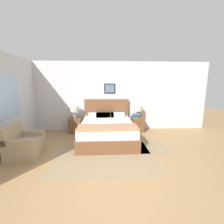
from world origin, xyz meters
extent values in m
plane|color=#99754C|center=(0.00, 0.00, 0.00)|extent=(16.00, 16.00, 0.00)
cube|color=silver|center=(0.00, 3.19, 1.30)|extent=(7.80, 0.06, 2.60)
cube|color=black|center=(0.10, 3.15, 1.60)|extent=(0.42, 0.02, 0.37)
cube|color=slate|center=(0.10, 3.13, 1.60)|extent=(0.34, 0.00, 0.29)
cube|color=silver|center=(-2.73, 1.58, 1.30)|extent=(0.06, 5.56, 2.60)
cube|color=#897556|center=(-0.12, 0.85, 0.00)|extent=(2.39, 1.78, 0.01)
cube|color=#897556|center=(1.21, 1.51, 0.00)|extent=(0.86, 1.16, 0.01)
cube|color=brown|center=(-0.03, 2.01, 0.14)|extent=(1.67, 2.18, 0.28)
cube|color=brown|center=(-0.03, 0.95, 0.32)|extent=(1.67, 0.06, 0.08)
cube|color=silver|center=(-0.03, 2.01, 0.43)|extent=(1.60, 2.09, 0.29)
cube|color=brown|center=(-0.03, 3.07, 0.89)|extent=(1.67, 0.06, 0.62)
cube|color=#9E7051|center=(-0.03, 1.32, 0.60)|extent=(1.64, 0.61, 0.06)
cube|color=silver|center=(-0.43, 2.84, 0.64)|extent=(0.52, 0.32, 0.14)
cube|color=silver|center=(0.38, 2.84, 0.64)|extent=(0.52, 0.32, 0.14)
cube|color=tan|center=(-0.03, 2.84, 0.64)|extent=(0.52, 0.32, 0.14)
cube|color=tan|center=(-0.15, 2.84, 0.64)|extent=(0.52, 0.32, 0.14)
cube|color=#998466|center=(-2.04, 0.96, 0.21)|extent=(0.71, 0.82, 0.41)
cube|color=#998466|center=(-2.32, 0.95, 0.61)|extent=(0.15, 0.79, 0.39)
cube|color=#998466|center=(-2.06, 1.31, 0.48)|extent=(0.68, 0.13, 0.14)
cube|color=#998466|center=(-2.03, 0.62, 0.48)|extent=(0.68, 0.13, 0.14)
cube|color=brown|center=(-1.19, 2.87, 0.27)|extent=(0.44, 0.48, 0.53)
sphere|color=#332D28|center=(-1.19, 2.62, 0.41)|extent=(0.02, 0.02, 0.02)
cube|color=brown|center=(1.14, 2.87, 0.27)|extent=(0.44, 0.48, 0.53)
sphere|color=#332D28|center=(1.14, 2.62, 0.41)|extent=(0.02, 0.02, 0.02)
cylinder|color=slate|center=(-1.19, 2.86, 0.63)|extent=(0.15, 0.15, 0.19)
cylinder|color=slate|center=(-1.19, 2.86, 0.75)|extent=(0.02, 0.02, 0.06)
cylinder|color=beige|center=(-1.19, 2.86, 0.88)|extent=(0.30, 0.30, 0.20)
cylinder|color=slate|center=(1.15, 2.86, 0.63)|extent=(0.15, 0.15, 0.19)
cylinder|color=slate|center=(1.15, 2.86, 0.75)|extent=(0.02, 0.02, 0.06)
cylinder|color=beige|center=(1.15, 2.86, 0.88)|extent=(0.30, 0.30, 0.20)
cube|color=#4C7551|center=(1.04, 2.82, 0.55)|extent=(0.22, 0.28, 0.04)
cube|color=#232328|center=(1.04, 2.82, 0.59)|extent=(0.17, 0.24, 0.03)
cube|color=#335693|center=(1.04, 2.82, 0.62)|extent=(0.21, 0.26, 0.03)
cube|color=#335693|center=(1.04, 2.82, 0.65)|extent=(0.17, 0.22, 0.03)
camera|label=1|loc=(-0.10, -2.59, 1.75)|focal=24.00mm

